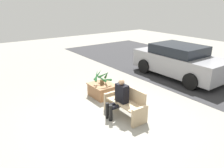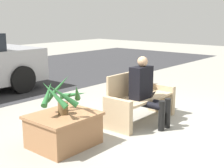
{
  "view_description": "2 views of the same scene",
  "coord_description": "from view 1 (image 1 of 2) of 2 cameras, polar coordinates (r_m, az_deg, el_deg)",
  "views": [
    {
      "loc": [
        4.51,
        -3.28,
        3.24
      ],
      "look_at": [
        -0.77,
        0.56,
        0.73
      ],
      "focal_mm": 35.0,
      "sensor_mm": 36.0,
      "label": 1
    },
    {
      "loc": [
        -4.25,
        -2.52,
        1.78
      ],
      "look_at": [
        -0.52,
        0.61,
        0.73
      ],
      "focal_mm": 50.0,
      "sensor_mm": 36.0,
      "label": 2
    }
  ],
  "objects": [
    {
      "name": "potted_plant",
      "position": [
        7.63,
        -2.64,
        1.82
      ],
      "size": [
        0.65,
        0.66,
        0.53
      ],
      "color": "brown",
      "rests_on": "planter_box"
    },
    {
      "name": "bench",
      "position": [
        6.49,
        3.65,
        -5.07
      ],
      "size": [
        1.41,
        0.54,
        0.85
      ],
      "color": "tan",
      "rests_on": "ground_plane"
    },
    {
      "name": "planter_box",
      "position": [
        7.79,
        -2.61,
        -1.53
      ],
      "size": [
        0.91,
        0.76,
        0.46
      ],
      "color": "#936642",
      "rests_on": "ground_plane"
    },
    {
      "name": "road_surface",
      "position": [
        10.85,
        26.79,
        1.36
      ],
      "size": [
        20.0,
        6.0,
        0.01
      ],
      "primitive_type": "cube",
      "color": "#2D2D30",
      "rests_on": "ground_plane"
    },
    {
      "name": "ground_plane",
      "position": [
        6.45,
        0.03,
        -9.11
      ],
      "size": [
        30.0,
        30.0,
        0.0
      ],
      "primitive_type": "plane",
      "color": "gray"
    },
    {
      "name": "person_seated",
      "position": [
        6.34,
        1.85,
        -3.4
      ],
      "size": [
        0.4,
        0.63,
        1.15
      ],
      "color": "black",
      "rests_on": "ground_plane"
    },
    {
      "name": "parked_car",
      "position": [
        10.2,
        17.12,
        5.78
      ],
      "size": [
        4.12,
        1.98,
        1.42
      ],
      "color": "#99999E",
      "rests_on": "ground_plane"
    }
  ]
}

